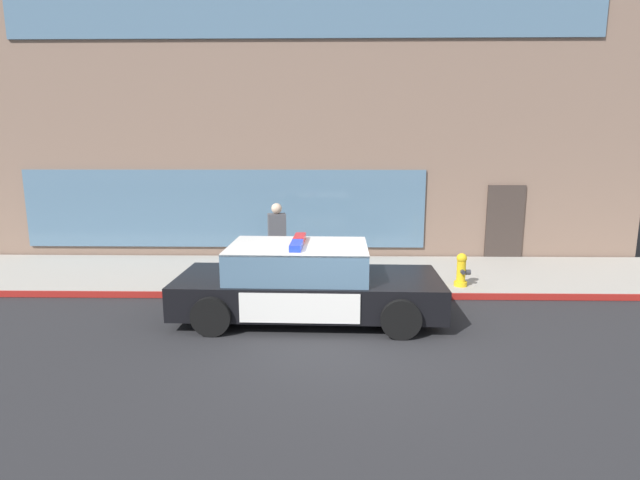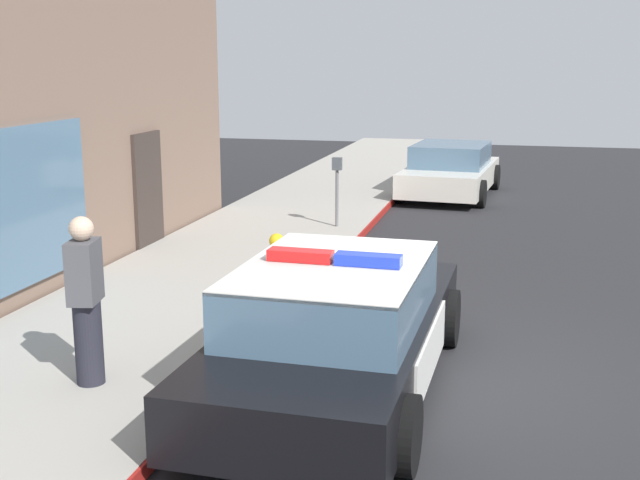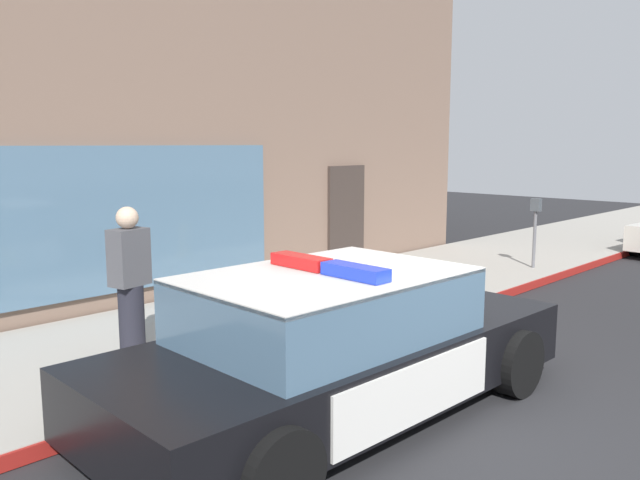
% 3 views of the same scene
% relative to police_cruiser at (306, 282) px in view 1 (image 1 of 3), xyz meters
% --- Properties ---
extents(ground, '(48.00, 48.00, 0.00)m').
position_rel_police_cruiser_xyz_m(ground, '(0.88, -1.10, -0.68)').
color(ground, '#262628').
extents(sidewalk, '(48.00, 3.40, 0.15)m').
position_rel_police_cruiser_xyz_m(sidewalk, '(0.88, 2.83, -0.60)').
color(sidewalk, '#A39E93').
rests_on(sidewalk, ground).
extents(curb_red_paint, '(28.80, 0.04, 0.14)m').
position_rel_police_cruiser_xyz_m(curb_red_paint, '(0.88, 1.11, -0.60)').
color(curb_red_paint, maroon).
rests_on(curb_red_paint, ground).
extents(storefront_building, '(18.09, 10.90, 8.84)m').
position_rel_police_cruiser_xyz_m(storefront_building, '(-0.26, 9.98, 3.74)').
color(storefront_building, '#7A6051').
rests_on(storefront_building, ground).
extents(police_cruiser, '(4.85, 2.22, 1.49)m').
position_rel_police_cruiser_xyz_m(police_cruiser, '(0.00, 0.00, 0.00)').
color(police_cruiser, black).
rests_on(police_cruiser, ground).
extents(fire_hydrant, '(0.34, 0.39, 0.73)m').
position_rel_police_cruiser_xyz_m(fire_hydrant, '(3.29, 1.64, -0.18)').
color(fire_hydrant, gold).
rests_on(fire_hydrant, sidewalk).
extents(pedestrian_on_sidewalk, '(0.44, 0.34, 1.71)m').
position_rel_police_cruiser_xyz_m(pedestrian_on_sidewalk, '(-0.77, 2.37, 0.33)').
color(pedestrian_on_sidewalk, '#23232D').
rests_on(pedestrian_on_sidewalk, sidewalk).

